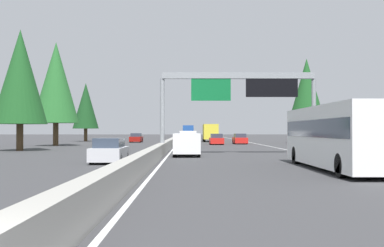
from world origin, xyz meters
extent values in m
plane|color=#38383A|center=(60.00, 0.00, 0.00)|extent=(320.00, 320.00, 0.00)
cube|color=#9E9B93|center=(80.00, 0.30, 0.45)|extent=(180.00, 0.56, 0.90)
cube|color=silver|center=(70.00, -11.52, 0.01)|extent=(160.00, 0.16, 0.01)
cube|color=silver|center=(70.00, -0.25, 0.01)|extent=(160.00, 0.16, 0.01)
cylinder|color=gray|center=(34.91, 0.30, 3.06)|extent=(0.36, 0.36, 6.12)
cylinder|color=gray|center=(34.91, -12.02, 3.06)|extent=(0.36, 0.36, 6.12)
cube|color=gray|center=(34.91, -5.86, 6.37)|extent=(0.50, 12.32, 0.50)
cube|color=#0C602D|center=(34.76, -3.64, 5.27)|extent=(0.12, 3.20, 1.90)
cube|color=black|center=(34.76, -8.57, 5.37)|extent=(0.16, 4.20, 1.50)
cube|color=white|center=(19.72, -9.12, 1.65)|extent=(11.50, 2.50, 2.90)
cube|color=#2D3847|center=(19.72, -9.12, 2.01)|extent=(11.04, 2.55, 0.84)
cylinder|color=black|center=(23.74, -8.02, 0.50)|extent=(1.00, 0.30, 1.00)
cylinder|color=black|center=(23.74, -10.22, 0.50)|extent=(1.00, 0.30, 1.00)
cylinder|color=black|center=(15.69, -8.02, 0.50)|extent=(1.00, 0.30, 1.00)
cube|color=white|center=(31.97, -1.71, 0.97)|extent=(5.00, 1.95, 1.44)
cube|color=#2D3847|center=(29.67, -1.71, 1.22)|extent=(0.08, 1.48, 0.56)
cylinder|color=black|center=(33.67, -0.85, 0.35)|extent=(0.70, 0.24, 0.70)
cylinder|color=black|center=(33.67, -2.56, 0.35)|extent=(0.70, 0.24, 0.70)
cylinder|color=black|center=(30.27, -0.85, 0.35)|extent=(0.70, 0.24, 0.70)
cylinder|color=black|center=(30.27, -2.56, 0.35)|extent=(0.70, 0.24, 0.70)
cube|color=red|center=(60.50, -5.59, 0.53)|extent=(4.40, 1.80, 0.76)
cube|color=#2D3847|center=(60.28, -5.59, 1.19)|extent=(2.46, 1.51, 0.56)
cylinder|color=black|center=(61.91, -4.80, 0.32)|extent=(0.64, 0.22, 0.64)
cylinder|color=black|center=(61.91, -6.38, 0.32)|extent=(0.64, 0.22, 0.64)
cylinder|color=black|center=(59.09, -4.80, 0.32)|extent=(0.64, 0.22, 0.64)
cylinder|color=black|center=(59.09, -6.38, 0.32)|extent=(0.64, 0.22, 0.64)
cube|color=gold|center=(76.26, -5.52, 1.70)|extent=(6.12, 2.40, 2.50)
cube|color=#2D6B38|center=(80.51, -5.52, 1.40)|extent=(2.38, 2.30, 1.90)
cylinder|color=black|center=(80.34, -4.46, 0.45)|extent=(0.90, 0.28, 0.90)
cylinder|color=black|center=(80.34, -6.58, 0.45)|extent=(0.90, 0.28, 0.90)
cylinder|color=black|center=(74.56, -4.46, 0.45)|extent=(0.90, 0.28, 0.90)
cylinder|color=black|center=(74.56, -6.58, 0.45)|extent=(0.90, 0.28, 0.90)
cube|color=white|center=(48.54, -1.77, 0.61)|extent=(5.60, 2.00, 0.70)
cube|color=white|center=(49.54, -1.77, 1.41)|extent=(2.24, 1.84, 0.90)
cube|color=#2D3847|center=(49.54, -1.77, 1.50)|extent=(2.02, 1.92, 0.41)
cylinder|color=black|center=(50.38, -0.91, 0.40)|extent=(0.80, 0.28, 0.80)
cylinder|color=black|center=(50.38, -2.63, 0.40)|extent=(0.80, 0.28, 0.80)
cylinder|color=black|center=(46.69, -0.91, 0.40)|extent=(0.80, 0.28, 0.80)
cylinder|color=black|center=(46.69, -2.63, 0.40)|extent=(0.80, 0.28, 0.80)
cube|color=white|center=(92.84, -1.75, 0.53)|extent=(4.40, 1.80, 0.76)
cube|color=#2D3847|center=(92.62, -1.75, 1.19)|extent=(2.46, 1.51, 0.56)
cylinder|color=black|center=(94.25, -0.96, 0.32)|extent=(0.64, 0.22, 0.64)
cylinder|color=black|center=(94.25, -2.54, 0.32)|extent=(0.64, 0.22, 0.64)
cylinder|color=black|center=(91.43, -0.96, 0.32)|extent=(0.64, 0.22, 0.64)
cylinder|color=black|center=(91.43, -2.54, 0.32)|extent=(0.64, 0.22, 0.64)
cube|color=red|center=(63.13, -9.06, 0.53)|extent=(4.40, 1.80, 0.76)
cube|color=#2D3847|center=(62.91, -9.06, 1.19)|extent=(2.46, 1.51, 0.56)
cylinder|color=black|center=(64.54, -8.27, 0.32)|extent=(0.64, 0.22, 0.64)
cylinder|color=black|center=(64.54, -9.85, 0.32)|extent=(0.64, 0.22, 0.64)
cylinder|color=black|center=(61.72, -8.27, 0.32)|extent=(0.64, 0.22, 0.64)
cylinder|color=black|center=(61.72, -9.85, 0.32)|extent=(0.64, 0.22, 0.64)
cube|color=#1E4793|center=(112.12, -1.74, 1.65)|extent=(11.50, 2.50, 2.90)
cube|color=#2D3847|center=(112.12, -1.74, 2.01)|extent=(11.04, 2.55, 0.84)
cylinder|color=black|center=(116.15, -0.64, 0.50)|extent=(1.00, 0.30, 1.00)
cylinder|color=black|center=(116.15, -2.84, 0.50)|extent=(1.00, 0.30, 1.00)
cylinder|color=black|center=(108.10, -0.64, 0.50)|extent=(1.00, 0.30, 1.00)
cylinder|color=black|center=(108.10, -2.84, 0.50)|extent=(1.00, 0.30, 1.00)
cube|color=silver|center=(24.81, 2.87, 0.53)|extent=(4.40, 1.80, 0.76)
cube|color=#2D3847|center=(24.59, 2.87, 1.19)|extent=(2.46, 1.51, 0.56)
cylinder|color=black|center=(26.21, 3.66, 0.32)|extent=(0.64, 0.22, 0.64)
cylinder|color=black|center=(26.21, 2.08, 0.32)|extent=(0.64, 0.22, 0.64)
cylinder|color=black|center=(23.40, 3.66, 0.32)|extent=(0.64, 0.22, 0.64)
cylinder|color=black|center=(23.40, 2.08, 0.32)|extent=(0.64, 0.22, 0.64)
cube|color=maroon|center=(72.67, 6.59, 0.53)|extent=(4.40, 1.80, 0.76)
cube|color=#2D3847|center=(72.45, 6.59, 1.19)|extent=(2.46, 1.51, 0.56)
cylinder|color=black|center=(74.08, 7.38, 0.32)|extent=(0.64, 0.22, 0.64)
cylinder|color=black|center=(74.08, 5.80, 0.32)|extent=(0.64, 0.22, 0.64)
cylinder|color=black|center=(71.26, 7.38, 0.32)|extent=(0.64, 0.22, 0.64)
cylinder|color=black|center=(71.26, 5.80, 0.32)|extent=(0.64, 0.22, 0.64)
cylinder|color=#4C3823|center=(67.22, -19.54, 1.40)|extent=(0.67, 0.67, 2.80)
cone|color=#194C1E|center=(67.22, -19.54, 7.75)|extent=(5.59, 5.59, 9.91)
cylinder|color=#4C3823|center=(41.36, 14.12, 1.26)|extent=(0.64, 0.64, 2.53)
cone|color=#194C1E|center=(41.36, 14.12, 7.01)|extent=(5.06, 5.06, 8.97)
cylinder|color=#4C3823|center=(55.67, 14.75, 1.43)|extent=(0.67, 0.67, 2.85)
cone|color=#236028|center=(55.67, 14.75, 7.91)|extent=(5.71, 5.71, 10.12)
cylinder|color=#4C3823|center=(79.16, 16.14, 1.12)|extent=(0.60, 0.60, 2.24)
cone|color=#143D19|center=(79.16, 16.14, 6.22)|extent=(4.49, 4.49, 7.96)
camera|label=1|loc=(-3.40, -1.84, 1.92)|focal=44.26mm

